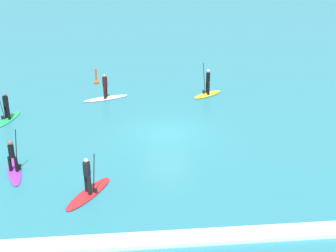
{
  "coord_description": "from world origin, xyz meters",
  "views": [
    {
      "loc": [
        -2.32,
        -24.91,
        11.43
      ],
      "look_at": [
        0.0,
        0.0,
        0.5
      ],
      "focal_mm": 49.96,
      "sensor_mm": 36.0,
      "label": 1
    }
  ],
  "objects_px": {
    "surfer_on_purple_board": "(13,165)",
    "surfer_on_yellow_board": "(208,89)",
    "surfer_on_red_board": "(88,186)",
    "surfer_on_white_board": "(105,93)",
    "marker_buoy": "(96,80)",
    "surfer_on_green_board": "(7,113)"
  },
  "relations": [
    {
      "from": "surfer_on_purple_board",
      "to": "surfer_on_yellow_board",
      "type": "bearing_deg",
      "value": -62.96
    },
    {
      "from": "surfer_on_purple_board",
      "to": "surfer_on_white_board",
      "type": "xyz_separation_m",
      "value": [
        4.23,
        10.24,
        0.03
      ]
    },
    {
      "from": "surfer_on_yellow_board",
      "to": "marker_buoy",
      "type": "distance_m",
      "value": 8.79
    },
    {
      "from": "surfer_on_green_board",
      "to": "surfer_on_yellow_board",
      "type": "relative_size",
      "value": 1.16
    },
    {
      "from": "surfer_on_green_board",
      "to": "surfer_on_yellow_board",
      "type": "bearing_deg",
      "value": 120.86
    },
    {
      "from": "marker_buoy",
      "to": "surfer_on_yellow_board",
      "type": "bearing_deg",
      "value": -22.75
    },
    {
      "from": "surfer_on_white_board",
      "to": "marker_buoy",
      "type": "xyz_separation_m",
      "value": [
        -0.82,
        3.51,
        -0.18
      ]
    },
    {
      "from": "surfer_on_purple_board",
      "to": "surfer_on_red_board",
      "type": "distance_m",
      "value": 4.52
    },
    {
      "from": "surfer_on_yellow_board",
      "to": "surfer_on_white_board",
      "type": "height_order",
      "value": "surfer_on_yellow_board"
    },
    {
      "from": "surfer_on_yellow_board",
      "to": "surfer_on_white_board",
      "type": "bearing_deg",
      "value": -35.15
    },
    {
      "from": "surfer_on_white_board",
      "to": "surfer_on_red_board",
      "type": "relative_size",
      "value": 1.05
    },
    {
      "from": "surfer_on_red_board",
      "to": "marker_buoy",
      "type": "height_order",
      "value": "surfer_on_red_board"
    },
    {
      "from": "surfer_on_green_board",
      "to": "surfer_on_red_board",
      "type": "bearing_deg",
      "value": 47.58
    },
    {
      "from": "surfer_on_purple_board",
      "to": "surfer_on_yellow_board",
      "type": "height_order",
      "value": "surfer_on_yellow_board"
    },
    {
      "from": "surfer_on_red_board",
      "to": "marker_buoy",
      "type": "distance_m",
      "value": 16.17
    },
    {
      "from": "surfer_on_purple_board",
      "to": "surfer_on_red_board",
      "type": "bearing_deg",
      "value": -137.28
    },
    {
      "from": "surfer_on_purple_board",
      "to": "surfer_on_white_board",
      "type": "bearing_deg",
      "value": -37.36
    },
    {
      "from": "surfer_on_white_board",
      "to": "marker_buoy",
      "type": "bearing_deg",
      "value": 83.93
    },
    {
      "from": "surfer_on_white_board",
      "to": "marker_buoy",
      "type": "height_order",
      "value": "surfer_on_white_board"
    },
    {
      "from": "surfer_on_white_board",
      "to": "surfer_on_red_board",
      "type": "distance_m",
      "value": 12.67
    },
    {
      "from": "surfer_on_purple_board",
      "to": "marker_buoy",
      "type": "xyz_separation_m",
      "value": [
        3.41,
        13.75,
        -0.15
      ]
    },
    {
      "from": "surfer_on_purple_board",
      "to": "surfer_on_red_board",
      "type": "xyz_separation_m",
      "value": [
        3.82,
        -2.42,
        -0.01
      ]
    }
  ]
}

